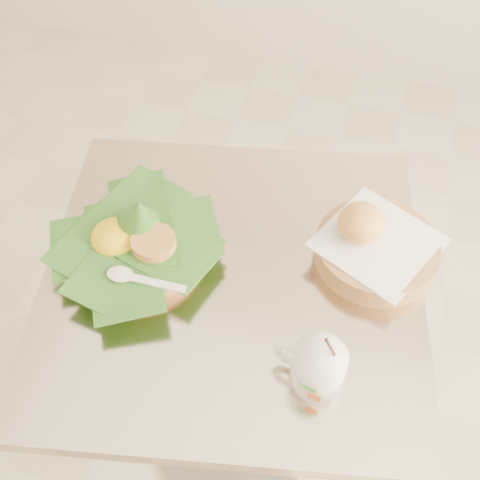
% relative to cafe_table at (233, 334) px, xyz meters
% --- Properties ---
extents(floor, '(3.60, 3.60, 0.00)m').
position_rel_cafe_table_xyz_m(floor, '(-0.12, -0.04, -0.53)').
color(floor, beige).
rests_on(floor, ground).
extents(cafe_table, '(0.81, 0.81, 0.75)m').
position_rel_cafe_table_xyz_m(cafe_table, '(0.00, 0.00, 0.00)').
color(cafe_table, gray).
rests_on(cafe_table, floor).
extents(rice_basket, '(0.31, 0.31, 0.16)m').
position_rel_cafe_table_xyz_m(rice_basket, '(-0.19, 0.00, 0.26)').
color(rice_basket, '#A77647').
rests_on(rice_basket, cafe_table).
extents(bread_basket, '(0.26, 0.26, 0.12)m').
position_rel_cafe_table_xyz_m(bread_basket, '(0.24, 0.11, 0.26)').
color(bread_basket, '#A77647').
rests_on(bread_basket, cafe_table).
extents(coffee_mug, '(0.12, 0.09, 0.15)m').
position_rel_cafe_table_xyz_m(coffee_mug, '(0.19, -0.17, 0.26)').
color(coffee_mug, white).
rests_on(coffee_mug, cafe_table).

